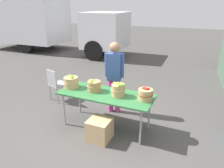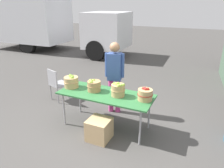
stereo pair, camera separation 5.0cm
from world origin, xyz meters
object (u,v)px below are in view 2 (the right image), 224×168
object	(u,v)px
produce_crate	(99,129)
market_table	(106,96)
apple_basket_green_1	(94,86)
vendor_adult	(115,73)
apple_basket_green_2	(118,90)
folding_chair	(57,82)
apple_basket_red_0	(145,94)
box_truck	(45,22)
apple_basket_green_0	(71,82)

from	to	relation	value
produce_crate	market_table	bearing A→B (deg)	100.18
apple_basket_green_1	vendor_adult	size ratio (longest dim) A/B	0.17
apple_basket_green_2	folding_chair	world-z (taller)	apple_basket_green_2
apple_basket_red_0	market_table	bearing A→B (deg)	-176.53
apple_basket_red_0	box_truck	world-z (taller)	box_truck
market_table	apple_basket_red_0	world-z (taller)	apple_basket_red_0
apple_basket_green_1	apple_basket_red_0	bearing A→B (deg)	1.11
market_table	apple_basket_green_2	world-z (taller)	apple_basket_green_2
apple_basket_green_1	apple_basket_green_0	bearing A→B (deg)	-176.77
apple_basket_green_1	produce_crate	bearing A→B (deg)	-52.74
vendor_adult	folding_chair	world-z (taller)	vendor_adult
apple_basket_red_0	box_truck	bearing A→B (deg)	142.40
apple_basket_green_1	apple_basket_red_0	xyz separation A→B (m)	(1.07, 0.02, 0.00)
apple_basket_green_0	box_truck	world-z (taller)	box_truck
market_table	apple_basket_green_0	distance (m)	0.83
market_table	folding_chair	distance (m)	1.84
produce_crate	folding_chair	bearing A→B (deg)	149.93
market_table	box_truck	world-z (taller)	box_truck
apple_basket_green_0	folding_chair	distance (m)	1.15
box_truck	folding_chair	world-z (taller)	box_truck
market_table	apple_basket_red_0	bearing A→B (deg)	3.47
box_truck	produce_crate	xyz separation A→B (m)	(6.38, -5.96, -1.28)
apple_basket_green_1	box_truck	size ratio (longest dim) A/B	0.04
market_table	vendor_adult	size ratio (longest dim) A/B	1.15
market_table	apple_basket_red_0	distance (m)	0.81
apple_basket_green_0	produce_crate	distance (m)	1.20
market_table	apple_basket_green_2	xyz separation A→B (m)	(0.26, 0.01, 0.18)
apple_basket_green_1	vendor_adult	xyz separation A→B (m)	(0.17, 0.65, 0.11)
apple_basket_red_0	produce_crate	world-z (taller)	apple_basket_red_0
produce_crate	box_truck	bearing A→B (deg)	136.98
produce_crate	apple_basket_green_1	bearing A→B (deg)	127.26
apple_basket_green_1	folding_chair	xyz separation A→B (m)	(-1.45, 0.57, -0.36)
apple_basket_red_0	vendor_adult	world-z (taller)	vendor_adult
market_table	apple_basket_green_0	size ratio (longest dim) A/B	5.96
market_table	apple_basket_green_2	size ratio (longest dim) A/B	6.62
apple_basket_green_2	folding_chair	bearing A→B (deg)	163.43
apple_basket_green_1	folding_chair	world-z (taller)	apple_basket_green_1
market_table	apple_basket_green_1	bearing A→B (deg)	174.48
apple_basket_red_0	box_truck	size ratio (longest dim) A/B	0.04
apple_basket_green_0	apple_basket_green_2	distance (m)	1.08
apple_basket_green_2	folding_chair	xyz separation A→B (m)	(-1.99, 0.59, -0.37)
apple_basket_red_0	apple_basket_green_2	bearing A→B (deg)	-175.55
apple_basket_red_0	box_truck	xyz separation A→B (m)	(-7.09, 5.46, 0.62)
apple_basket_green_0	vendor_adult	distance (m)	0.98
apple_basket_green_2	produce_crate	bearing A→B (deg)	-111.89
apple_basket_green_0	apple_basket_green_1	size ratio (longest dim) A/B	1.11
vendor_adult	folding_chair	size ratio (longest dim) A/B	1.93
apple_basket_green_2	vendor_adult	world-z (taller)	vendor_adult
vendor_adult	produce_crate	world-z (taller)	vendor_adult
apple_basket_green_2	apple_basket_red_0	distance (m)	0.53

